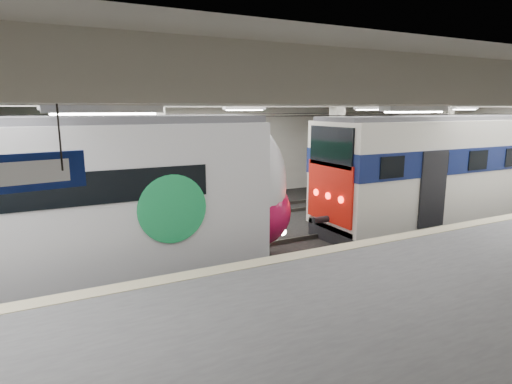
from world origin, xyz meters
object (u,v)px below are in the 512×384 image
older_rer (461,167)px  wayfinding_sign (2,174)px  modern_emu (69,207)px  far_train (7,180)px

older_rer → wayfinding_sign: size_ratio=7.64×
modern_emu → older_rer: modern_emu is taller
older_rer → far_train: older_rer is taller
modern_emu → wayfinding_sign: wayfinding_sign is taller
older_rer → far_train: size_ratio=0.98×
modern_emu → older_rer: (15.74, 0.00, 0.10)m
far_train → wayfinding_sign: wayfinding_sign is taller
wayfinding_sign → modern_emu: bearing=71.6°
far_train → modern_emu: bearing=-70.5°
older_rer → far_train: 18.31m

